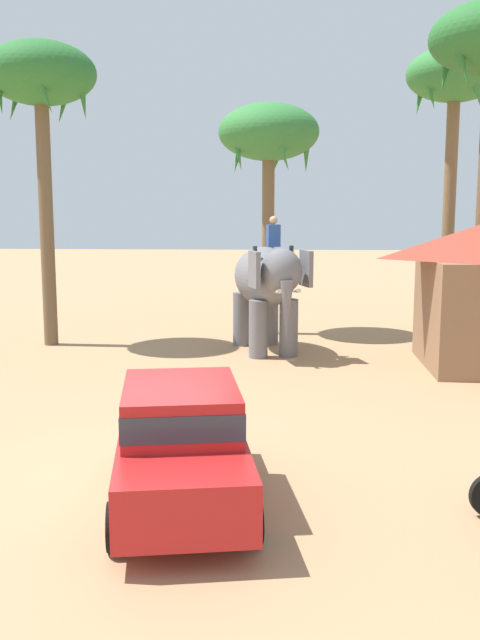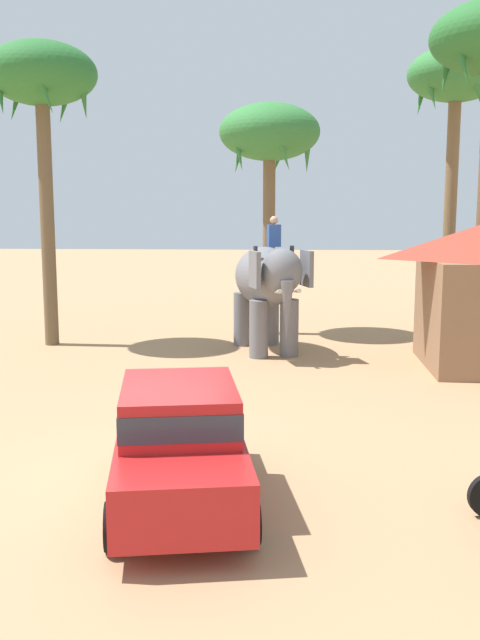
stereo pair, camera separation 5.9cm
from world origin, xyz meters
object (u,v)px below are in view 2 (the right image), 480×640
object	(u,v)px
palm_tree_behind_elephant	(456,84)
palm_tree_near_hut	(269,138)
car_sedan_foreground	(180,440)
elephant_with_mahout	(267,283)
palm_tree_left_of_road	(42,84)
signboard_yellow	(477,311)

from	to	relation	value
palm_tree_behind_elephant	palm_tree_near_hut	world-z (taller)	palm_tree_behind_elephant
car_sedan_foreground	palm_tree_behind_elephant	size ratio (longest dim) A/B	0.46
car_sedan_foreground	elephant_with_mahout	world-z (taller)	elephant_with_mahout
palm_tree_near_hut	palm_tree_left_of_road	bearing A→B (deg)	-160.34
car_sedan_foreground	palm_tree_left_of_road	bearing A→B (deg)	115.69
palm_tree_left_of_road	signboard_yellow	world-z (taller)	palm_tree_left_of_road
palm_tree_behind_elephant	palm_tree_left_of_road	size ratio (longest dim) A/B	1.06
elephant_with_mahout	palm_tree_near_hut	xyz separation A→B (m)	(-0.02, 3.11, 4.29)
palm_tree_left_of_road	palm_tree_behind_elephant	bearing A→B (deg)	17.39
elephant_with_mahout	palm_tree_behind_elephant	bearing A→B (deg)	37.89
elephant_with_mahout	palm_tree_near_hut	distance (m)	5.30
palm_tree_behind_elephant	palm_tree_left_of_road	distance (m)	13.24
palm_tree_left_of_road	signboard_yellow	xyz separation A→B (m)	(11.57, -3.92, -5.94)
palm_tree_near_hut	elephant_with_mahout	bearing A→B (deg)	-89.55
palm_tree_left_of_road	signboard_yellow	bearing A→B (deg)	-18.72
signboard_yellow	palm_tree_left_of_road	bearing A→B (deg)	161.28
car_sedan_foreground	palm_tree_behind_elephant	world-z (taller)	palm_tree_behind_elephant
palm_tree_behind_elephant	car_sedan_foreground	bearing A→B (deg)	-114.58
car_sedan_foreground	elephant_with_mahout	size ratio (longest dim) A/B	1.08
elephant_with_mahout	signboard_yellow	bearing A→B (deg)	-31.93
car_sedan_foreground	signboard_yellow	size ratio (longest dim) A/B	1.80
signboard_yellow	car_sedan_foreground	bearing A→B (deg)	-128.37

